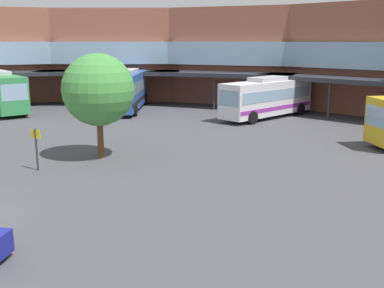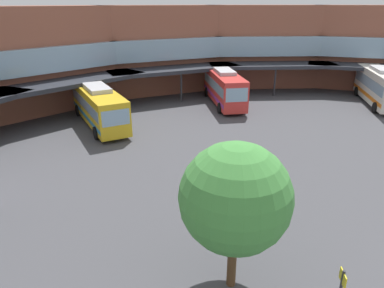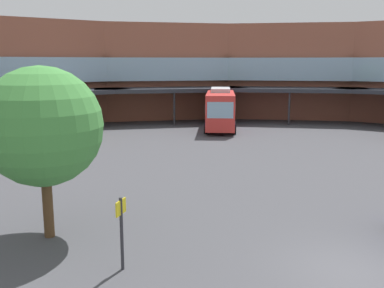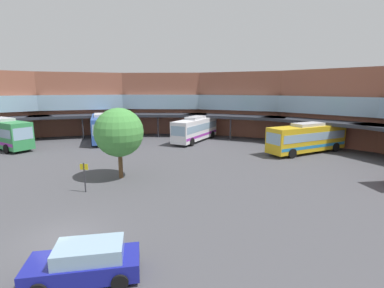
% 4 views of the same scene
% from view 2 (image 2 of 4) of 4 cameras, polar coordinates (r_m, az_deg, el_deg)
% --- Properties ---
extents(station_building, '(82.25, 45.37, 10.17)m').
position_cam_2_polar(station_building, '(27.15, -9.54, 10.26)').
color(station_building, '#93543F').
rests_on(station_building, ground).
extents(bus_1, '(5.69, 11.00, 3.61)m').
position_cam_2_polar(bus_1, '(33.09, -14.87, 6.08)').
color(bus_1, gold).
rests_on(bus_1, ground).
extents(bus_2, '(9.99, 7.94, 3.99)m').
position_cam_2_polar(bus_2, '(43.74, 28.10, 8.28)').
color(bus_2, silver).
rests_on(bus_2, ground).
extents(bus_3, '(8.15, 9.68, 3.78)m').
position_cam_2_polar(bus_3, '(39.03, 5.23, 9.22)').
color(bus_3, red).
rests_on(bus_3, ground).
extents(plaza_tree, '(4.13, 4.13, 6.06)m').
position_cam_2_polar(plaza_tree, '(12.87, 7.02, -8.67)').
color(plaza_tree, brown).
rests_on(plaza_tree, ground).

